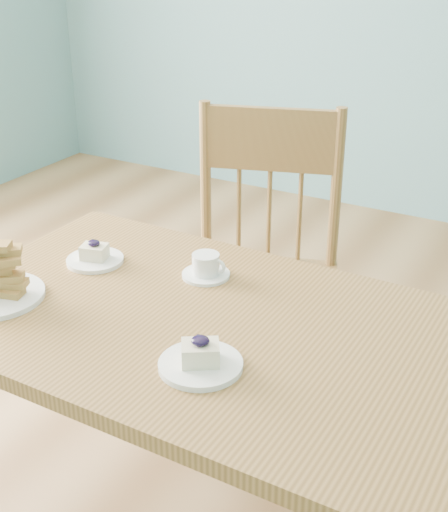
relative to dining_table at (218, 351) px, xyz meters
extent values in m
cube|color=olive|center=(0.00, 0.00, 0.05)|extent=(1.35, 0.78, 0.04)
cylinder|color=olive|center=(-0.61, 0.33, -0.31)|extent=(0.05, 0.05, 0.68)
cube|color=olive|center=(-0.19, 0.57, -0.17)|extent=(0.58, 0.57, 0.04)
cylinder|color=olive|center=(-0.32, 0.33, -0.42)|extent=(0.04, 0.04, 0.45)
cylinder|color=olive|center=(0.06, 0.46, -0.42)|extent=(0.04, 0.04, 0.45)
cylinder|color=olive|center=(-0.43, 0.69, -0.42)|extent=(0.04, 0.04, 0.45)
cylinder|color=olive|center=(-0.06, 0.81, -0.42)|extent=(0.04, 0.04, 0.45)
cylinder|color=olive|center=(-0.45, 0.70, 0.11)|extent=(0.04, 0.04, 0.52)
cylinder|color=olive|center=(-0.05, 0.83, 0.11)|extent=(0.04, 0.04, 0.52)
cube|color=olive|center=(-0.25, 0.76, 0.26)|extent=(0.39, 0.15, 0.20)
cylinder|color=olive|center=(-0.34, 0.73, 0.01)|extent=(0.02, 0.02, 0.31)
cylinder|color=olive|center=(-0.25, 0.76, 0.01)|extent=(0.02, 0.02, 0.31)
cylinder|color=olive|center=(-0.15, 0.79, 0.01)|extent=(0.02, 0.02, 0.31)
cylinder|color=white|center=(0.05, -0.16, 0.08)|extent=(0.17, 0.17, 0.01)
cube|color=beige|center=(0.05, -0.16, 0.11)|extent=(0.09, 0.09, 0.04)
ellipsoid|color=black|center=(0.05, -0.16, 0.13)|extent=(0.04, 0.04, 0.02)
sphere|color=black|center=(0.06, -0.16, 0.13)|extent=(0.01, 0.01, 0.01)
sphere|color=black|center=(0.05, -0.16, 0.13)|extent=(0.01, 0.01, 0.01)
sphere|color=black|center=(0.06, -0.17, 0.13)|extent=(0.01, 0.01, 0.01)
cylinder|color=white|center=(-0.43, 0.11, 0.08)|extent=(0.15, 0.15, 0.01)
cube|color=beige|center=(-0.43, 0.11, 0.10)|extent=(0.08, 0.07, 0.04)
ellipsoid|color=black|center=(-0.43, 0.11, 0.13)|extent=(0.03, 0.03, 0.01)
sphere|color=black|center=(-0.42, 0.11, 0.13)|extent=(0.01, 0.01, 0.01)
sphere|color=black|center=(-0.44, 0.12, 0.13)|extent=(0.01, 0.01, 0.01)
sphere|color=black|center=(-0.43, 0.10, 0.13)|extent=(0.01, 0.01, 0.01)
cylinder|color=white|center=(-0.14, 0.18, 0.08)|extent=(0.12, 0.12, 0.01)
cylinder|color=white|center=(-0.14, 0.18, 0.11)|extent=(0.07, 0.07, 0.05)
cylinder|color=olive|center=(-0.14, 0.18, 0.13)|extent=(0.06, 0.06, 0.00)
torus|color=white|center=(-0.11, 0.19, 0.11)|extent=(0.04, 0.01, 0.04)
camera|label=1|loc=(0.68, -1.17, 0.89)|focal=50.00mm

